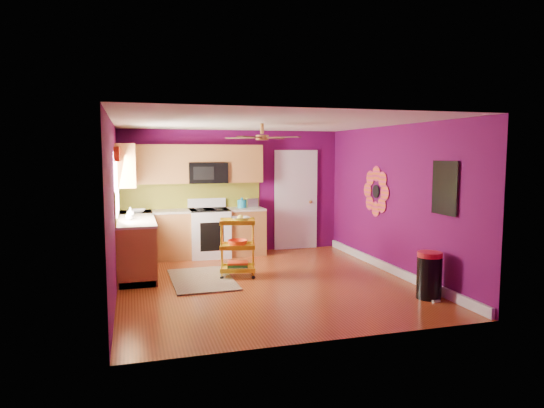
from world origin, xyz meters
name	(u,v)px	position (x,y,z in m)	size (l,w,h in m)	color
ground	(266,282)	(0.00, 0.00, 0.00)	(5.00, 5.00, 0.00)	maroon
room_envelope	(267,179)	(0.03, 0.00, 1.63)	(4.54, 5.04, 2.52)	#5D0A4D
lower_cabinets	(170,240)	(-1.35, 1.82, 0.43)	(2.81, 2.31, 0.94)	#945B28
electric_range	(209,232)	(-0.55, 2.17, 0.48)	(0.76, 0.66, 1.13)	white
upper_cabinetry	(172,166)	(-1.24, 2.17, 1.80)	(2.80, 2.30, 1.26)	#945B28
left_window	(117,172)	(-2.22, 1.05, 1.74)	(0.08, 1.35, 1.08)	white
panel_door	(296,201)	(1.35, 2.47, 1.02)	(0.95, 0.11, 2.15)	white
right_wall_art	(404,190)	(2.23, -0.34, 1.44)	(0.04, 2.74, 1.04)	black
ceiling_fan	(262,137)	(0.00, 0.20, 2.29)	(1.01, 1.01, 0.26)	#BF8C3F
shag_rug	(202,279)	(-0.95, 0.42, 0.01)	(0.96, 1.57, 0.02)	#322110
rolling_cart	(238,245)	(-0.34, 0.47, 0.53)	(0.65, 0.53, 1.03)	yellow
trash_can	(429,275)	(1.98, -1.46, 0.33)	(0.37, 0.39, 0.66)	black
teal_kettle	(242,204)	(0.14, 2.27, 1.02)	(0.18, 0.18, 0.21)	teal
toaster	(252,203)	(0.35, 2.29, 1.03)	(0.22, 0.15, 0.18)	beige
soap_bottle_a	(131,214)	(-2.02, 1.16, 1.03)	(0.08, 0.08, 0.18)	#EA3F72
soap_bottle_b	(130,212)	(-2.03, 1.47, 1.02)	(0.13, 0.13, 0.17)	white
counter_dish	(139,211)	(-1.88, 2.05, 0.97)	(0.26, 0.26, 0.06)	white
counter_cup	(129,217)	(-2.04, 1.00, 0.99)	(0.12, 0.12, 0.10)	white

